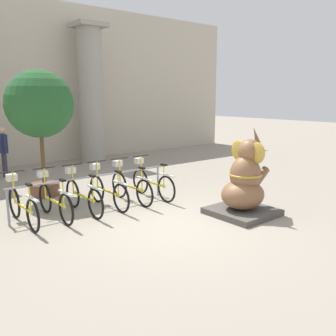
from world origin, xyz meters
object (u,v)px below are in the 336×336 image
Objects in this scene: bicycle_3 at (107,190)px; elephant_statue at (245,185)px; bicycle_4 at (130,186)px; person_pedestrian at (3,148)px; potted_tree at (40,107)px; bicycle_0 at (22,205)px; bicycle_5 at (152,182)px; bicycle_1 at (54,200)px; bicycle_2 at (83,195)px.

bicycle_3 is 0.91× the size of elephant_statue.
person_pedestrian is (-1.54, 4.83, 0.54)m from bicycle_4.
elephant_statue is 1.22× the size of person_pedestrian.
bicycle_4 is 2.99m from potted_tree.
person_pedestrian is at bearing 100.43° from bicycle_3.
bicycle_3 and bicycle_4 have the same top height.
potted_tree is at bearing 58.15° from bicycle_0.
bicycle_5 is 0.55× the size of potted_tree.
bicycle_4 is 1.00× the size of bicycle_5.
potted_tree is (-2.04, 1.89, 1.85)m from bicycle_5.
person_pedestrian is at bearing 92.72° from potted_tree.
bicycle_1 is at bearing 145.15° from elephant_statue.
potted_tree reaches higher than bicycle_0.
elephant_statue reaches higher than bicycle_0.
bicycle_5 is at bearing 0.05° from bicycle_0.
bicycle_3 is at bearing 130.97° from elephant_statue.
elephant_statue reaches higher than bicycle_2.
potted_tree is (-0.11, 1.94, 1.85)m from bicycle_2.
bicycle_0 is 4.61m from elephant_statue.
person_pedestrian is 3.23m from potted_tree.
bicycle_2 is 4.93m from person_pedestrian.
elephant_statue reaches higher than person_pedestrian.
bicycle_1 is 0.55× the size of potted_tree.
elephant_statue is at bearing -59.49° from bicycle_4.
bicycle_3 is at bearing -179.45° from bicycle_5.
elephant_statue is 5.32m from potted_tree.
elephant_statue is (3.31, -2.31, 0.25)m from bicycle_1.
elephant_statue is at bearing -49.03° from bicycle_3.
bicycle_2 is 3.53m from elephant_statue.
person_pedestrian is (0.39, 4.88, 0.54)m from bicycle_1.
bicycle_3 is at bearing -178.46° from bicycle_4.
bicycle_5 is at bearing -42.84° from potted_tree.
bicycle_0 is 2.57m from bicycle_4.
elephant_statue reaches higher than bicycle_1.
bicycle_0 is at bearing 176.58° from bicycle_1.
bicycle_1 is 1.11× the size of person_pedestrian.
elephant_statue is at bearing -40.66° from bicycle_2.
bicycle_5 is at bearing 107.58° from elephant_statue.
person_pedestrian reaches higher than bicycle_0.
bicycle_4 is 0.64m from bicycle_5.
bicycle_1 and bicycle_4 have the same top height.
bicycle_3 is 1.29m from bicycle_5.
person_pedestrian is (1.04, 4.84, 0.54)m from bicycle_0.
elephant_statue is 7.76m from person_pedestrian.
bicycle_3 is 3.11m from elephant_statue.
person_pedestrian is at bearing 107.63° from bicycle_4.
bicycle_1 is (0.64, -0.04, 0.00)m from bicycle_0.
bicycle_4 is at bearing 179.57° from bicycle_5.
bicycle_0 is 1.00× the size of bicycle_2.
bicycle_0 is 3.21m from bicycle_5.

